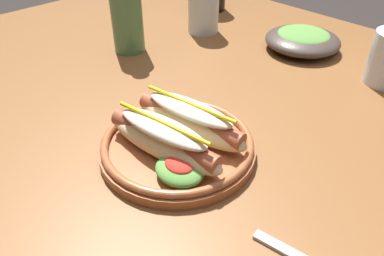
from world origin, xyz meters
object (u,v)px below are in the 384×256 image
(hot_dog_plate, at_px, (177,139))
(side_bowl, at_px, (303,39))
(water_cup, at_px, (204,4))
(glass_bottle, at_px, (125,8))

(hot_dog_plate, relative_size, side_bowl, 1.38)
(water_cup, xyz_separation_m, side_bowl, (0.23, 0.09, -0.04))
(side_bowl, bearing_deg, hot_dog_plate, -80.24)
(hot_dog_plate, xyz_separation_m, side_bowl, (-0.08, 0.45, -0.00))
(side_bowl, bearing_deg, water_cup, -159.90)
(hot_dog_plate, relative_size, water_cup, 1.69)
(glass_bottle, xyz_separation_m, side_bowl, (0.27, 0.29, -0.07))
(water_cup, bearing_deg, side_bowl, 20.10)
(glass_bottle, relative_size, side_bowl, 1.44)
(hot_dog_plate, distance_m, glass_bottle, 0.39)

